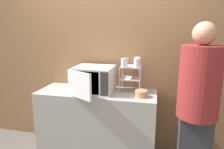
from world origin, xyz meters
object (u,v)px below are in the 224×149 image
(glass_back_right, at_px, (138,61))
(bowl, at_px, (141,94))
(glass_front_right, at_px, (137,63))
(person, at_px, (198,100))
(glass_front_left, at_px, (124,63))
(dish_rack, at_px, (131,73))
(microwave, at_px, (94,79))

(glass_back_right, bearing_deg, bowl, -74.18)
(glass_front_right, xyz_separation_m, person, (0.67, -0.34, -0.31))
(glass_front_left, bearing_deg, dish_rack, 45.50)
(dish_rack, height_order, bowl, dish_rack)
(glass_front_left, relative_size, person, 0.06)
(dish_rack, height_order, glass_front_left, glass_front_left)
(microwave, height_order, dish_rack, dish_rack)
(microwave, bearing_deg, glass_front_left, 10.70)
(glass_back_right, relative_size, person, 0.06)
(bowl, height_order, person, person)
(glass_front_left, xyz_separation_m, bowl, (0.23, -0.14, -0.35))
(glass_back_right, relative_size, bowl, 0.74)
(dish_rack, bearing_deg, person, -28.70)
(bowl, xyz_separation_m, person, (0.60, -0.20, 0.04))
(glass_front_left, height_order, glass_front_right, same)
(glass_back_right, bearing_deg, glass_front_left, -136.31)
(bowl, bearing_deg, microwave, 173.89)
(glass_back_right, distance_m, glass_front_right, 0.14)
(glass_back_right, xyz_separation_m, person, (0.68, -0.48, -0.31))
(dish_rack, height_order, glass_front_right, glass_front_right)
(glass_front_left, xyz_separation_m, glass_front_right, (0.16, 0.00, 0.00))
(glass_front_right, bearing_deg, person, -26.83)
(microwave, xyz_separation_m, bowl, (0.62, -0.07, -0.13))
(dish_rack, xyz_separation_m, glass_front_left, (-0.08, -0.08, 0.15))
(glass_front_left, bearing_deg, microwave, -169.30)
(dish_rack, bearing_deg, glass_back_right, 41.80)
(dish_rack, height_order, person, person)
(glass_front_left, bearing_deg, bowl, -30.81)
(glass_back_right, bearing_deg, person, -35.42)
(glass_back_right, bearing_deg, dish_rack, -138.20)
(glass_front_left, height_order, person, person)
(glass_front_left, relative_size, bowl, 0.74)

